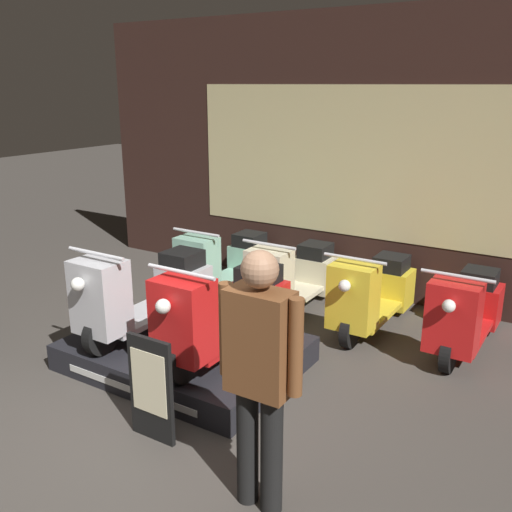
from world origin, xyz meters
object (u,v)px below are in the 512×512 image
Objects in this scene: scooter_backrow_0 at (225,264)px; scooter_backrow_1 at (293,278)px; scooter_backrow_2 at (373,293)px; scooter_backrow_3 at (466,312)px; scooter_display_right at (225,313)px; price_sign_board at (151,389)px; person_right_browsing at (260,368)px; scooter_display_left at (146,293)px.

scooter_backrow_0 is 0.91m from scooter_backrow_1.
scooter_backrow_2 is 0.91m from scooter_backrow_3.
scooter_display_right is 1.00m from price_sign_board.
person_right_browsing is at bearing -47.64° from scooter_display_right.
scooter_display_right is 1.71m from scooter_backrow_1.
scooter_display_left is 2.25m from person_right_browsing.
scooter_display_right is 1.81m from scooter_backrow_2.
scooter_display_left is at bearing -132.45° from scooter_backrow_2.
scooter_display_right reaches higher than scooter_backrow_2.
scooter_display_right is 0.98× the size of person_right_browsing.
scooter_backrow_3 reaches higher than price_sign_board.
person_right_browsing reaches higher than scooter_backrow_0.
price_sign_board is at bearing -119.72° from scooter_backrow_3.
scooter_backrow_1 is at bearing 0.00° from scooter_backrow_0.
scooter_display_left reaches higher than scooter_backrow_2.
scooter_display_right is at bearing -55.07° from scooter_backrow_0.
scooter_backrow_2 is at bearing 97.73° from person_right_browsing.
scooter_backrow_0 is 1.00× the size of scooter_backrow_3.
scooter_display_right is 1.00× the size of scooter_backrow_0.
scooter_backrow_2 is (1.83, 0.00, 0.00)m from scooter_backrow_0.
scooter_display_left is 2.28m from scooter_backrow_2.
scooter_backrow_1 is at bearing 69.79° from scooter_display_left.
scooter_backrow_0 and scooter_backrow_1 have the same top height.
scooter_backrow_1 reaches higher than price_sign_board.
scooter_display_right reaches higher than scooter_backrow_3.
scooter_backrow_0 is at bearing 100.10° from scooter_display_left.
scooter_display_left is 2.97m from scooter_backrow_3.
price_sign_board is (-0.60, -2.65, 0.02)m from scooter_backrow_2.
price_sign_board is (-0.98, 0.16, -0.51)m from person_right_browsing.
scooter_display_left reaches higher than scooter_backrow_1.
scooter_backrow_1 and scooter_backrow_2 have the same top height.
scooter_display_left reaches higher than price_sign_board.
scooter_backrow_0 is 0.98× the size of person_right_browsing.
scooter_backrow_3 is at bearing 0.00° from scooter_backrow_2.
scooter_backrow_3 is 3.05m from price_sign_board.
scooter_backrow_3 is at bearing 46.75° from scooter_display_right.
scooter_backrow_1 is at bearing 114.72° from person_right_browsing.
person_right_browsing reaches higher than scooter_display_right.
price_sign_board is at bearing -102.73° from scooter_backrow_2.
price_sign_board is (0.06, -0.98, -0.21)m from scooter_display_right.
scooter_display_left is 1.00× the size of scooter_display_right.
scooter_backrow_1 is 3.15m from person_right_browsing.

